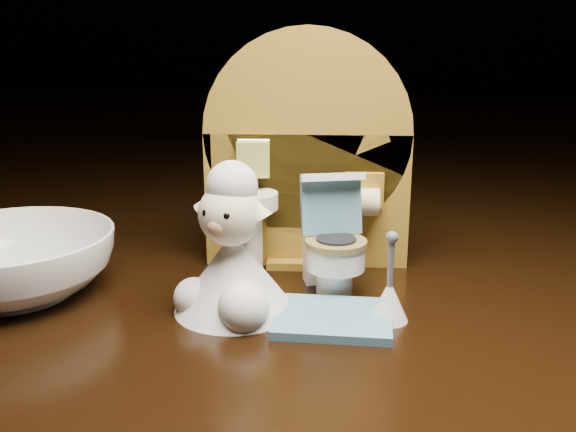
% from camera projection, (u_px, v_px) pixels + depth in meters
% --- Properties ---
extents(backdrop_panel, '(0.13, 0.05, 0.15)m').
position_uv_depth(backdrop_panel, '(306.00, 164.00, 0.41)').
color(backdrop_panel, olive).
rests_on(backdrop_panel, ground).
extents(toy_toilet, '(0.04, 0.05, 0.07)m').
position_uv_depth(toy_toilet, '(332.00, 247.00, 0.37)').
color(toy_toilet, white).
rests_on(toy_toilet, ground).
extents(bath_mat, '(0.06, 0.05, 0.00)m').
position_uv_depth(bath_mat, '(333.00, 318.00, 0.34)').
color(bath_mat, teal).
rests_on(bath_mat, ground).
extents(toilet_brush, '(0.02, 0.02, 0.05)m').
position_uv_depth(toilet_brush, '(389.00, 297.00, 0.34)').
color(toilet_brush, white).
rests_on(toilet_brush, ground).
extents(plush_lamb, '(0.07, 0.07, 0.09)m').
position_uv_depth(plush_lamb, '(232.00, 260.00, 0.34)').
color(plush_lamb, silver).
rests_on(plush_lamb, ground).
extents(ceramic_bowl, '(0.15, 0.15, 0.04)m').
position_uv_depth(ceramic_bowl, '(11.00, 264.00, 0.37)').
color(ceramic_bowl, white).
rests_on(ceramic_bowl, ground).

